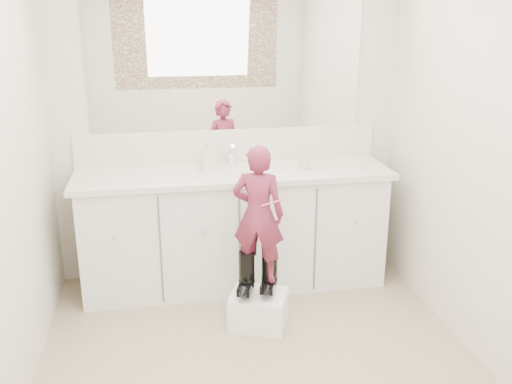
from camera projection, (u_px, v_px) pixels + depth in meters
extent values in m
plane|color=#856B57|center=(265.00, 379.00, 3.25)|extent=(3.00, 3.00, 0.00)
plane|color=beige|center=(228.00, 121.00, 4.28)|extent=(2.60, 0.00, 2.60)
plane|color=beige|center=(377.00, 341.00, 1.47)|extent=(2.60, 0.00, 2.60)
plane|color=beige|center=(501.00, 166.00, 3.09)|extent=(0.00, 3.00, 3.00)
cube|color=silver|center=(234.00, 231.00, 4.26)|extent=(2.20, 0.55, 0.85)
cube|color=beige|center=(234.00, 174.00, 4.11)|extent=(2.28, 0.58, 0.04)
cube|color=beige|center=(229.00, 146.00, 4.32)|extent=(2.28, 0.03, 0.25)
cube|color=white|center=(227.00, 62.00, 4.13)|extent=(2.00, 0.02, 1.00)
cube|color=#472819|center=(388.00, 173.00, 1.34)|extent=(2.00, 0.01, 1.20)
cylinder|color=silver|center=(231.00, 159.00, 4.24)|extent=(0.08, 0.08, 0.10)
imported|color=beige|center=(305.00, 163.00, 4.16)|extent=(0.10, 0.10, 0.09)
imported|color=beige|center=(208.00, 157.00, 4.09)|extent=(0.12, 0.12, 0.21)
cube|color=white|center=(259.00, 310.00, 3.77)|extent=(0.44, 0.41, 0.23)
imported|color=#B4375C|center=(258.00, 214.00, 3.58)|extent=(0.38, 0.32, 0.90)
cylinder|color=#E5598E|center=(272.00, 203.00, 3.49)|extent=(0.13, 0.06, 0.06)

